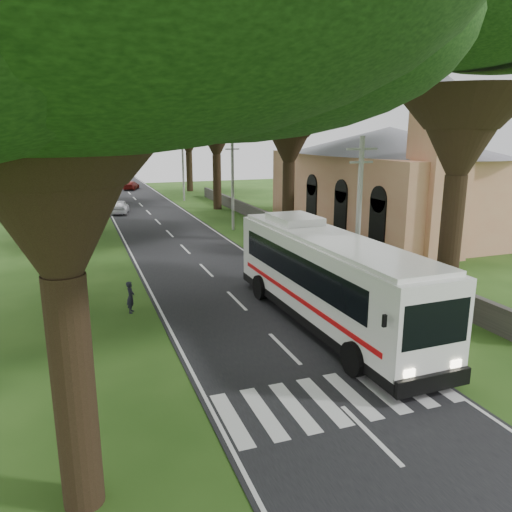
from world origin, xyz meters
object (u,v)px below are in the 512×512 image
pole_mid (233,181)px  coach_bus (327,277)px  pole_near (359,218)px  pole_far (183,166)px  distant_car_a (120,207)px  distant_car_c (131,185)px  distant_car_b (107,190)px  church (389,172)px  pedestrian (131,297)px

pole_mid → coach_bus: 22.51m
pole_near → pole_far: size_ratio=1.00×
distant_car_a → distant_car_c: distant_car_a is taller
coach_bus → distant_car_b: coach_bus is taller
church → pole_near: bearing=-128.5°
coach_bus → distant_car_b: size_ratio=3.39×
church → coach_bus: 23.54m
distant_car_a → distant_car_c: bearing=-88.7°
pole_far → distant_car_b: (-8.50, 9.40, -3.50)m
pedestrian → pole_mid: bearing=-14.9°
church → pedestrian: 26.89m
pole_near → pole_far: (0.00, 40.00, 0.00)m
distant_car_c → pole_near: bearing=114.2°
pole_far → coach_bus: 42.38m
church → distant_car_a: bearing=141.0°
pole_near → pedestrian: pole_near is taller
pole_far → distant_car_b: bearing=132.1°
pole_mid → distant_car_c: pole_mid is taller
coach_bus → pole_far: bearing=85.1°
church → distant_car_a: size_ratio=5.84×
distant_car_b → pedestrian: size_ratio=2.66×
pole_mid → distant_car_b: pole_mid is taller
pole_near → distant_car_c: (-4.70, 54.72, -3.55)m
pole_far → distant_car_a: pole_far is taller
pole_near → pedestrian: 11.34m
pole_far → distant_car_b: 13.15m
pole_far → distant_car_a: (-8.34, -7.70, -3.45)m
distant_car_c → pedestrian: 52.87m
pole_far → church: bearing=-63.2°
church → pole_mid: 13.16m
distant_car_c → pole_mid: bearing=117.0°
pole_near → distant_car_c: bearing=94.9°
distant_car_a → distant_car_c: (3.64, 22.42, -0.10)m
coach_bus → distant_car_c: bearing=90.8°
church → pole_far: (-12.36, 24.45, -0.73)m
distant_car_b → coach_bus: bearing=-80.6°
pole_near → coach_bus: size_ratio=0.59×
coach_bus → pedestrian: 9.06m
church → pole_near: size_ratio=3.00×
pole_mid → coach_bus: pole_mid is taller
coach_bus → distant_car_c: size_ratio=3.24×
pole_far → distant_car_a: size_ratio=1.95×
pole_mid → pole_far: 20.00m
pole_far → distant_car_c: (-4.70, 14.72, -3.55)m
pole_mid → pole_far: same height
distant_car_c → distant_car_a: bearing=100.1°
coach_bus → distant_car_a: bearing=98.0°
pole_far → distant_car_b: size_ratio=2.01×
distant_car_a → pole_near: bearing=115.0°
distant_car_c → coach_bus: bearing=111.2°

